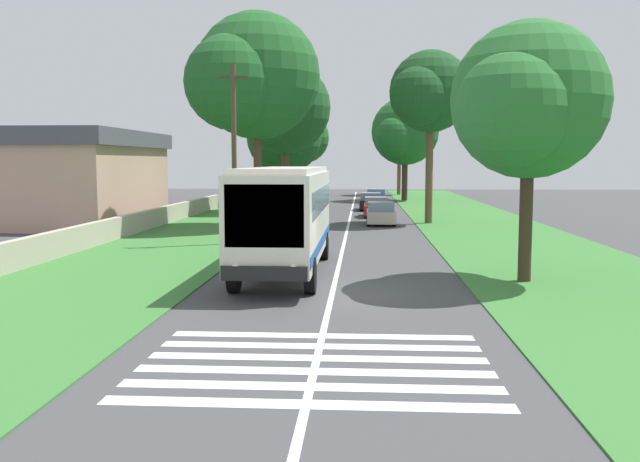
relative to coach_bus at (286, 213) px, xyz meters
name	(u,v)px	position (x,y,z in m)	size (l,w,h in m)	color
ground	(332,293)	(-3.75, -1.80, -2.15)	(160.00, 160.00, 0.00)	#424244
grass_verge_left	(188,237)	(11.25, 6.40, -2.13)	(120.00, 8.00, 0.04)	#387533
grass_verge_right	(507,239)	(11.25, -10.00, -2.13)	(120.00, 8.00, 0.04)	#387533
centre_line	(345,238)	(11.25, -1.80, -2.14)	(110.00, 0.16, 0.01)	silver
coach_bus	(286,213)	(0.00, 0.00, 0.00)	(11.16, 2.62, 3.73)	silver
zebra_crossing	(315,364)	(-11.22, -1.80, -2.14)	(4.95, 6.80, 0.01)	silver
trailing_car_0	(381,214)	(19.52, -3.83, -1.48)	(4.30, 1.78, 1.43)	#B7A893
trailing_car_1	(376,207)	(25.65, -3.66, -1.48)	(4.30, 1.78, 1.43)	#B21E1E
trailing_car_2	(370,202)	(32.53, -3.32, -1.48)	(4.30, 1.78, 1.43)	black
trailing_car_3	(376,197)	(40.46, -3.90, -1.48)	(4.30, 1.78, 1.43)	navy
roadside_tree_left_0	(282,138)	(38.95, 4.62, 3.90)	(7.64, 6.81, 9.55)	brown
roadside_tree_left_1	(302,139)	(59.72, 4.65, 4.52)	(7.13, 6.20, 9.89)	#4C3826
roadside_tree_left_2	(282,110)	(29.83, 3.57, 5.73)	(8.65, 7.11, 11.61)	#4C3826
roadside_tree_left_3	(253,80)	(16.76, 3.80, 6.56)	(9.29, 7.53, 12.61)	#4C3826
roadside_tree_right_0	(428,94)	(20.29, -6.72, 5.99)	(6.50, 5.16, 10.85)	brown
roadside_tree_right_1	(398,136)	(59.12, -6.77, 4.81)	(6.99, 5.69, 9.91)	brown
roadside_tree_right_2	(404,133)	(46.94, -6.76, 4.62)	(8.25, 6.78, 10.32)	#3D2D1E
roadside_tree_right_3	(524,105)	(-1.47, -7.83, 3.59)	(6.21, 5.05, 8.37)	#3D2D1E
utility_pole	(234,152)	(8.27, 3.36, 2.24)	(0.24, 1.40, 8.41)	#473828
roadside_wall	(153,218)	(16.25, 9.80, -1.56)	(70.00, 0.40, 1.09)	#B2A893
roadside_building	(85,176)	(19.56, 15.17, 0.85)	(14.38, 7.48, 5.88)	tan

